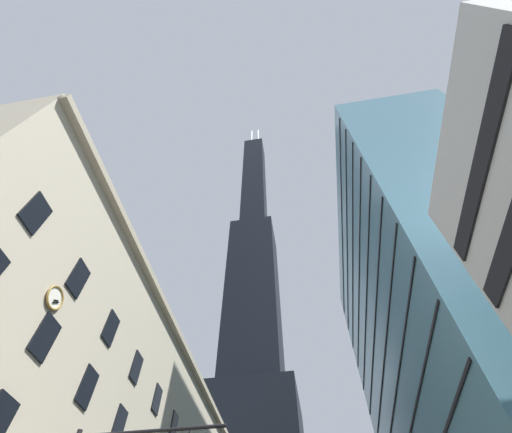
% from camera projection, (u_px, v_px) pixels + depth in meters
% --- Properties ---
extents(dark_skyscraper, '(24.24, 24.24, 231.22)m').
position_uv_depth(dark_skyscraper, '(253.00, 333.00, 108.87)').
color(dark_skyscraper, black).
rests_on(dark_skyscraper, ground).
extents(glass_office_midrise, '(14.57, 42.43, 52.02)m').
position_uv_depth(glass_office_midrise, '(442.00, 344.00, 41.28)').
color(glass_office_midrise, teal).
rests_on(glass_office_midrise, ground).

